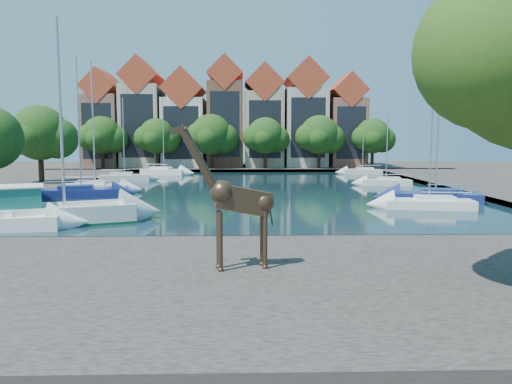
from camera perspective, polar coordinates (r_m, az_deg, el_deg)
ground at (r=24.17m, az=1.70°, el=-6.12°), size 160.00×160.00×0.00m
water_basin at (r=47.86m, az=0.09°, el=0.16°), size 38.00×50.00×0.08m
near_quay at (r=17.34m, az=3.02°, el=-10.32°), size 50.00×14.00×0.50m
far_quay at (r=79.72m, az=-0.56°, el=2.81°), size 60.00×16.00×0.50m
townhouse_west_end at (r=82.47m, az=-16.90°, el=7.60°), size 5.44×9.18×14.93m
townhouse_west_mid at (r=81.13m, az=-12.79°, el=8.36°), size 5.94×9.18×16.79m
townhouse_west_inner at (r=80.10m, az=-8.16°, el=7.84°), size 6.43×9.18×15.15m
townhouse_center at (r=79.65m, az=-3.47°, el=8.64°), size 5.44×9.18×16.93m
townhouse_east_inner at (r=79.65m, az=0.89°, el=8.19°), size 5.94×9.18×15.79m
townhouse_east_mid at (r=80.20m, az=5.59°, el=8.42°), size 6.43×9.18×16.65m
townhouse_east_end at (r=81.23m, az=10.18°, el=7.62°), size 5.44×9.18×14.43m
far_tree_far_west at (r=76.85m, az=-17.14°, el=6.08°), size 7.28×5.60×7.68m
far_tree_west at (r=75.11m, az=-11.22°, el=6.15°), size 6.76×5.20×7.36m
far_tree_mid_west at (r=74.19m, az=-5.07°, el=6.42°), size 7.80×6.00×8.00m
far_tree_mid_east at (r=74.13m, az=1.14°, el=6.31°), size 7.02×5.40×7.52m
far_tree_east at (r=74.93m, az=7.31°, el=6.35°), size 7.54×5.80×7.84m
far_tree_far_east at (r=76.56m, az=13.26°, el=6.11°), size 6.76×5.20×7.36m
side_tree_left_far at (r=55.50m, az=-23.40°, el=6.02°), size 7.28×5.60×7.88m
giraffe_statue at (r=17.66m, az=-2.38°, el=-0.86°), size 3.56×1.10×5.11m
motorsailer at (r=31.51m, az=-23.87°, el=-1.89°), size 10.69×6.63×11.90m
sailboat_left_b at (r=44.58m, az=-19.36°, el=0.15°), size 6.57×3.35×11.65m
sailboat_left_c at (r=47.91m, az=-17.89°, el=0.67°), size 6.00×2.34×11.89m
sailboat_left_d at (r=59.59m, az=-14.77°, el=1.76°), size 5.81×2.72×9.51m
sailboat_left_e at (r=68.55m, az=-10.47°, el=2.46°), size 6.47×3.81×10.25m
sailboat_right_a at (r=37.81m, az=19.16°, el=-1.04°), size 6.41×3.09×10.43m
sailboat_right_b at (r=41.63m, az=19.82°, el=-0.28°), size 7.10×3.86×12.46m
sailboat_right_c at (r=54.12m, az=14.64°, el=1.23°), size 5.22×2.27×7.74m
sailboat_right_d at (r=69.58m, az=12.08°, el=2.41°), size 5.30×2.18×7.37m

